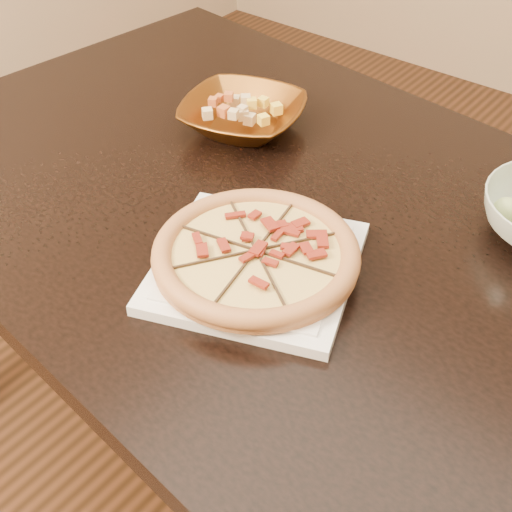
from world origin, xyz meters
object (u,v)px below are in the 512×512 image
object	(u,v)px
dining_table	(275,244)
bronze_bowl	(243,116)
plate	(256,266)
pizza	(256,254)

from	to	relation	value
dining_table	bronze_bowl	xyz separation A→B (m)	(-0.19, 0.15, 0.12)
plate	pizza	distance (m)	0.02
dining_table	bronze_bowl	bearing A→B (deg)	142.15
pizza	bronze_bowl	xyz separation A→B (m)	(-0.28, 0.31, -0.01)
pizza	bronze_bowl	bearing A→B (deg)	131.71
plate	pizza	xyz separation A→B (m)	(-0.00, 0.00, 0.02)
pizza	bronze_bowl	distance (m)	0.42
plate	bronze_bowl	xyz separation A→B (m)	(-0.28, 0.31, 0.02)
bronze_bowl	dining_table	bearing A→B (deg)	-37.85
dining_table	bronze_bowl	distance (m)	0.27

